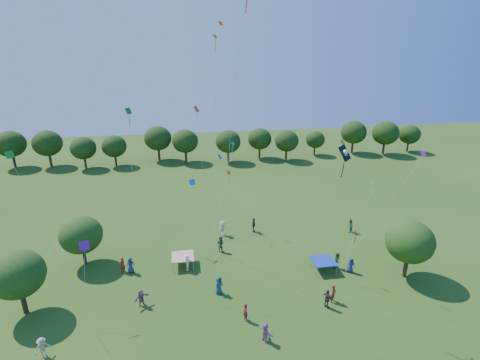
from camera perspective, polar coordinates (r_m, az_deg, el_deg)
name	(u,v)px	position (r m, az deg, el deg)	size (l,w,h in m)	color
near_tree_west	(17,274)	(35.97, -30.83, -12.24)	(4.37, 4.37, 5.76)	#422B19
near_tree_north	(81,235)	(41.02, -23.07, -7.68)	(4.22, 4.22, 5.21)	#422B19
near_tree_east	(410,242)	(38.99, 24.48, -8.57)	(4.47, 4.47, 5.82)	#422B19
treeline	(196,140)	(71.40, -6.75, 6.02)	(88.01, 8.77, 6.77)	#422B19
tent_red_stripe	(183,257)	(39.03, -8.72, -11.45)	(2.20, 2.20, 1.10)	red
tent_blue	(324,261)	(38.81, 12.61, -11.94)	(2.20, 2.20, 1.10)	#182FA0
crowd_person_0	(351,265)	(39.30, 16.54, -12.34)	(0.77, 0.41, 1.56)	navy
crowd_person_1	(333,293)	(34.94, 14.03, -16.41)	(0.65, 0.42, 1.73)	maroon
crowd_person_2	(220,244)	(41.14, -3.00, -9.68)	(0.88, 0.48, 1.79)	#214D2E
crowd_person_3	(187,263)	(38.34, -8.14, -12.39)	(1.11, 0.50, 1.69)	beige
crowd_person_4	(254,225)	(45.02, 2.10, -6.87)	(1.05, 0.48, 1.80)	#38302D
crowd_person_5	(265,332)	(30.54, 3.89, -22.14)	(1.51, 0.54, 1.62)	#A6619D
crowd_person_6	(219,285)	(34.96, -3.23, -15.70)	(0.87, 0.47, 1.76)	navy
crowd_person_7	(245,312)	(32.19, 0.81, -19.49)	(0.60, 0.39, 1.61)	maroon
crowd_person_8	(350,226)	(46.84, 16.40, -6.71)	(0.82, 0.44, 1.67)	#265A35
crowd_person_9	(223,228)	(44.29, -2.64, -7.33)	(1.20, 0.54, 1.84)	beige
crowd_person_10	(327,299)	(34.19, 13.16, -17.22)	(1.03, 0.47, 1.75)	#443836
crowd_person_11	(141,298)	(34.71, -14.82, -16.94)	(1.46, 0.52, 1.56)	#824C72
crowd_person_12	(131,265)	(39.16, -16.34, -12.34)	(0.82, 0.44, 1.66)	navy
crowd_person_13	(122,265)	(39.48, -17.51, -12.20)	(0.62, 0.40, 1.66)	maroon
crowd_person_14	(338,261)	(39.51, 14.64, -11.81)	(0.85, 0.46, 1.72)	#285022
crowd_person_15	(42,348)	(32.59, -27.89, -21.65)	(1.08, 0.48, 1.65)	#A49A83
pirate_kite	(343,156)	(28.45, 15.49, 3.51)	(4.48, 2.18, 12.98)	black
red_high_kite	(241,32)	(28.11, 0.17, 21.67)	(3.25, 1.44, 25.79)	red
small_kite_0	(354,239)	(36.45, 16.94, -8.56)	(1.49, 0.44, 3.80)	red
small_kite_1	(215,110)	(35.46, -3.90, 10.54)	(2.08, 2.35, 21.76)	#FF510D
small_kite_2	(214,88)	(42.77, -3.95, 13.80)	(1.70, 5.52, 20.94)	orange
small_kite_3	(130,134)	(41.14, -16.45, 6.79)	(0.77, 8.34, 13.61)	#177916
small_kite_4	(195,203)	(32.13, -6.90, -3.46)	(1.00, 3.02, 9.14)	#1479C9
small_kite_5	(396,192)	(32.44, 22.67, -1.68)	(3.57, 4.68, 12.47)	#AA1C94
small_kite_6	(367,204)	(34.83, 18.75, -3.50)	(2.32, 0.46, 8.76)	silver
small_kite_7	(229,161)	(43.22, -1.65, 2.89)	(2.87, 3.17, 9.34)	#0B8FB2
small_kite_8	(199,137)	(36.51, -6.24, 6.59)	(1.20, 1.01, 14.48)	#EB490D
small_kite_9	(227,182)	(44.43, -2.02, -0.31)	(2.37, 3.58, 5.71)	orange
small_kite_10	(344,158)	(38.74, 15.52, 3.21)	(3.08, 1.84, 11.18)	gold
small_kite_11	(30,198)	(29.19, -29.38, -2.45)	(3.11, 0.53, 13.45)	#18891F
small_kite_12	(219,166)	(42.67, -3.27, 2.08)	(1.68, 2.47, 8.16)	blue
small_kite_13	(84,250)	(32.21, -22.65, -9.86)	(0.82, 1.91, 5.45)	#681689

